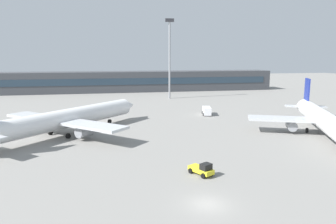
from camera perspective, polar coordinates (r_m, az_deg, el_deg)
The scene contains 7 objects.
ground_plane at distance 72.54m, azimuth -2.94°, elevation -2.44°, with size 400.00×400.00×0.00m, color gray.
terminal_building at distance 143.77m, azimuth -7.30°, elevation 5.49°, with size 133.07×12.13×9.00m.
airplane_near at distance 69.66m, azimuth 26.37°, elevation -1.35°, with size 28.52×39.67×10.34m.
airplane_mid at distance 66.78m, azimuth -17.70°, elevation -1.12°, with size 32.41×33.94×10.73m.
baggage_tug_yellow at distance 42.93m, azimuth 6.21°, elevation -10.25°, with size 3.05×3.88×1.75m.
service_van_white at distance 86.06m, azimuth 7.02°, elevation 0.23°, with size 3.18×5.51×2.08m.
floodlight_tower_west at distance 118.28m, azimuth 0.29°, elevation 10.52°, with size 3.20×0.80×29.19m.
Camera 1 is at (-10.39, -30.08, 15.62)m, focal length 33.73 mm.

